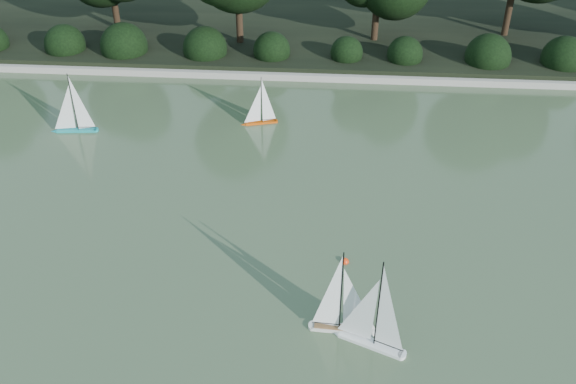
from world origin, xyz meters
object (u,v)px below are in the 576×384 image
at_px(sailboat_white_a, 366,330).
at_px(race_buoy, 345,262).
at_px(sailboat_teal, 71,122).
at_px(sailboat_white_b, 348,319).
at_px(sailboat_orange, 258,116).

distance_m(sailboat_white_a, race_buoy, 1.89).
distance_m(sailboat_white_a, sailboat_teal, 9.12).
bearing_deg(sailboat_white_b, race_buoy, 91.58).
bearing_deg(sailboat_teal, sailboat_white_b, -42.50).
xyz_separation_m(sailboat_orange, race_buoy, (2.10, -5.01, -0.20)).
distance_m(sailboat_orange, race_buoy, 5.44).
relative_size(sailboat_orange, race_buoy, 8.49).
xyz_separation_m(sailboat_teal, race_buoy, (6.42, -4.30, -0.24)).
bearing_deg(sailboat_teal, sailboat_white_a, -42.45).
bearing_deg(race_buoy, sailboat_teal, 146.20).
bearing_deg(sailboat_white_a, sailboat_teal, 137.55).
height_order(sailboat_white_a, sailboat_teal, sailboat_white_a).
height_order(sailboat_white_b, sailboat_teal, sailboat_white_b).
distance_m(sailboat_white_b, race_buoy, 1.64).
bearing_deg(sailboat_white_b, sailboat_orange, 107.90).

